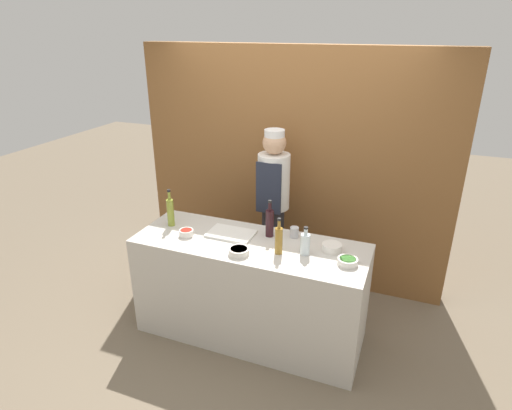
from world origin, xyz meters
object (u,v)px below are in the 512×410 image
bottle_vinegar (279,240)px  bottle_oil (170,212)px  cup_steel (294,232)px  chef_center (273,206)px  sauce_bowl_purple (332,247)px  bottle_clear (305,244)px  sauce_bowl_orange (239,251)px  sauce_bowl_green (348,261)px  bottle_wine (270,222)px  cutting_board (231,234)px  sauce_bowl_red (186,232)px

bottle_vinegar → bottle_oil: size_ratio=0.88×
cup_steel → chef_center: 0.62m
sauce_bowl_purple → bottle_clear: size_ratio=0.67×
sauce_bowl_orange → cup_steel: bearing=53.9°
bottle_oil → chef_center: bearing=43.5°
sauce_bowl_green → chef_center: size_ratio=0.09×
bottle_wine → cup_steel: (0.20, 0.05, -0.08)m
bottle_clear → chef_center: chef_center is taller
bottle_wine → bottle_oil: bottle_oil is taller
bottle_wine → bottle_vinegar: bottle_wine is taller
bottle_vinegar → cup_steel: (0.04, 0.31, -0.07)m
bottle_wine → cutting_board: bearing=-162.0°
bottle_clear → cup_steel: bottle_clear is taller
bottle_wine → chef_center: bearing=106.2°
sauce_bowl_red → bottle_wine: size_ratio=0.37×
sauce_bowl_red → bottle_oil: (-0.23, 0.13, 0.10)m
sauce_bowl_purple → bottle_wine: size_ratio=0.48×
cutting_board → bottle_vinegar: bottle_vinegar is taller
cup_steel → chef_center: bearing=125.7°
sauce_bowl_orange → cutting_board: size_ratio=0.42×
sauce_bowl_orange → sauce_bowl_green: 0.83m
sauce_bowl_purple → bottle_vinegar: 0.43m
bottle_wine → bottle_clear: bearing=-27.9°
bottle_clear → chef_center: 0.92m
bottle_oil → sauce_bowl_purple: bearing=2.4°
bottle_clear → bottle_vinegar: size_ratio=0.78×
sauce_bowl_red → cutting_board: sauce_bowl_red is taller
bottle_clear → sauce_bowl_purple: bearing=34.3°
bottle_oil → sauce_bowl_red: bearing=-29.9°
chef_center → sauce_bowl_red: bearing=-121.2°
bottle_clear → bottle_wine: 0.41m
sauce_bowl_red → bottle_wine: bottle_wine is taller
sauce_bowl_purple → cup_steel: size_ratio=1.72×
sauce_bowl_green → sauce_bowl_orange: bearing=-169.3°
sauce_bowl_purple → chef_center: bearing=138.6°
sauce_bowl_purple → sauce_bowl_red: size_ratio=1.29×
sauce_bowl_orange → bottle_vinegar: 0.32m
cutting_board → chef_center: chef_center is taller
cutting_board → bottle_oil: size_ratio=1.14×
sauce_bowl_red → cup_steel: bearing=19.7°
bottle_vinegar → cup_steel: 0.32m
bottle_vinegar → sauce_bowl_red: bearing=-179.9°
sauce_bowl_red → cup_steel: (0.86, 0.31, 0.02)m
sauce_bowl_purple → cutting_board: 0.86m
sauce_bowl_purple → chef_center: 0.94m
sauce_bowl_red → cutting_board: bearing=23.9°
bottle_clear → sauce_bowl_red: bearing=-176.4°
sauce_bowl_orange → sauce_bowl_red: size_ratio=1.35×
cutting_board → bottle_clear: bottle_clear is taller
sauce_bowl_purple → cup_steel: 0.36m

